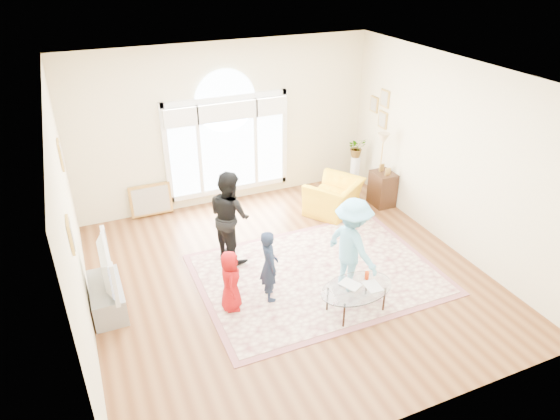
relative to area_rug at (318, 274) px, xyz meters
name	(u,v)px	position (x,y,z in m)	size (l,w,h in m)	color
ground	(288,276)	(-0.46, 0.15, -0.01)	(6.00, 6.00, 0.00)	#5B3117
room_shell	(229,130)	(-0.46, 2.98, 1.56)	(6.00, 6.00, 6.00)	beige
area_rug	(318,274)	(0.00, 0.00, 0.00)	(3.60, 2.60, 0.02)	beige
rug_border	(318,274)	(0.00, 0.00, 0.00)	(3.80, 2.80, 0.01)	#935558
tv_console	(107,297)	(-3.21, 0.45, 0.20)	(0.45, 1.00, 0.42)	gray
television	(101,266)	(-3.21, 0.45, 0.74)	(0.18, 1.16, 0.67)	black
coffee_table	(357,289)	(0.09, -1.02, 0.39)	(1.19, 0.83, 0.54)	silver
armchair	(334,197)	(1.25, 1.78, 0.33)	(1.03, 0.90, 0.67)	yellow
side_cabinet	(382,189)	(2.32, 1.69, 0.34)	(0.40, 0.50, 0.70)	black
floor_lamp	(383,144)	(2.27, 1.77, 1.27)	(0.30, 0.30, 1.51)	black
plant_pedestal	(355,172)	(2.24, 2.64, 0.34)	(0.20, 0.20, 0.70)	white
potted_plant	(357,147)	(2.24, 2.64, 0.90)	(0.38, 0.33, 0.42)	#33722D
leaning_picture	(153,215)	(-2.09, 3.05, -0.01)	(0.80, 0.05, 0.62)	tan
child_red	(230,281)	(-1.55, -0.25, 0.49)	(0.47, 0.30, 0.95)	#A10C0E
child_navy	(269,265)	(-0.95, -0.24, 0.58)	(0.42, 0.27, 1.14)	#18233A
child_black	(230,216)	(-1.12, 1.05, 0.79)	(0.76, 0.59, 1.57)	black
child_blue	(352,245)	(0.28, -0.50, 0.77)	(0.98, 0.56, 1.52)	#6ABFE5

